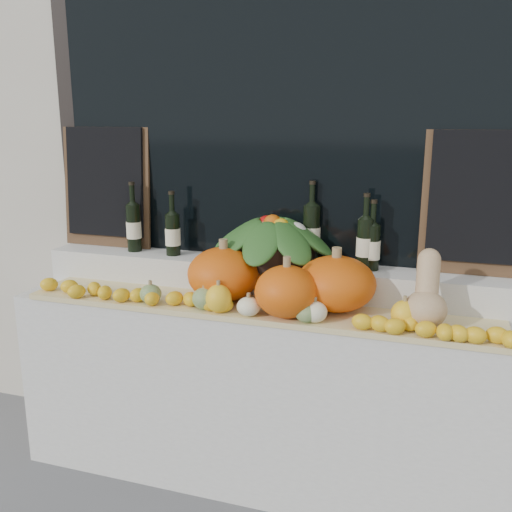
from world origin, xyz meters
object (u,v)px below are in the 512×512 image
Objects in this scene: wine_bottle_tall at (311,233)px; produce_bowl at (273,239)px; pumpkin_right at (336,284)px; pumpkin_left at (224,274)px; butternut_squash at (426,297)px.

produce_bowl is at bearing -157.45° from wine_bottle_tall.
wine_bottle_tall is at bearing 22.55° from produce_bowl.
pumpkin_right is 0.35m from wine_bottle_tall.
pumpkin_right is (0.50, 0.02, -0.00)m from pumpkin_left.
produce_bowl is (-0.71, 0.27, 0.13)m from butternut_squash.
butternut_squash is at bearing -4.15° from pumpkin_left.
butternut_squash is 0.66m from wine_bottle_tall.
wine_bottle_tall reaches higher than pumpkin_right.
butternut_squash is at bearing -11.97° from pumpkin_right.
produce_bowl is (0.17, 0.21, 0.13)m from pumpkin_left.
pumpkin_right is at bearing -57.49° from wine_bottle_tall.
produce_bowl is at bearing 150.13° from pumpkin_right.
wine_bottle_tall reaches higher than produce_bowl.
wine_bottle_tall is (0.34, 0.28, 0.15)m from pumpkin_left.
wine_bottle_tall reaches higher than butternut_squash.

